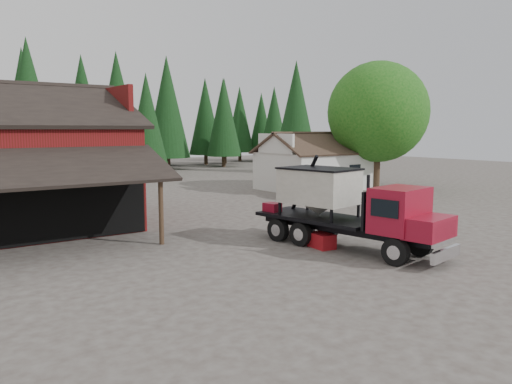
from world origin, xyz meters
TOP-DOWN VIEW (x-y plane):
  - ground at (0.00, 0.00)m, footprint 120.00×120.00m
  - farmhouse at (13.00, 13.00)m, footprint 8.60×6.42m
  - deciduous_tree at (17.01, 9.97)m, footprint 8.00×8.00m
  - conifer_backdrop at (0.00, 42.00)m, footprint 76.00×16.00m
  - near_pine_b at (6.00, 30.00)m, footprint 3.96×3.96m
  - near_pine_c at (22.00, 26.00)m, footprint 4.84×4.84m
  - near_pine_d at (-4.00, 34.00)m, footprint 5.28×5.28m
  - feed_truck at (0.19, -2.97)m, footprint 3.56×8.53m
  - silver_car at (10.46, 9.48)m, footprint 6.35×3.31m
  - equip_box at (-0.55, -2.32)m, footprint 0.82×1.17m

SIDE VIEW (x-z plane):
  - ground at x=0.00m, z-range 0.00..0.00m
  - conifer_backdrop at x=0.00m, z-range -8.00..8.00m
  - equip_box at x=-0.55m, z-range 0.00..0.60m
  - silver_car at x=10.46m, z-range 0.00..1.71m
  - farmhouse at x=13.00m, z-range -0.66..3.99m
  - feed_truck at x=0.19m, z-range -0.12..3.61m
  - near_pine_b at x=6.00m, z-range 0.69..11.09m
  - deciduous_tree at x=17.01m, z-range 0.81..11.01m
  - near_pine_c at x=22.00m, z-range 0.69..13.09m
  - near_pine_d at x=-4.00m, z-range 0.69..14.09m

